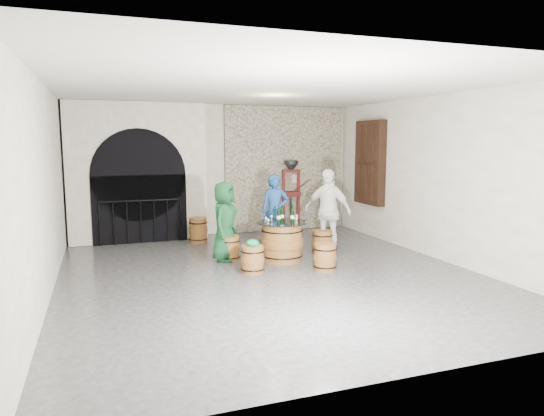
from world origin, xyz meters
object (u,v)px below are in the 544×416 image
object	(u,v)px
barrel_stool_right	(322,242)
wine_bottle_center	(292,215)
barrel_table	(282,241)
person_green	(224,221)
person_blue	(275,212)
wine_bottle_right	(282,215)
person_white	(327,211)
side_barrel	(198,230)
corking_press	(291,191)
barrel_stool_far	(275,238)
wine_bottle_left	(279,216)
barrel_stool_near_right	(325,257)
barrel_stool_near_left	(253,259)
barrel_stool_left	(229,248)

from	to	relation	value
barrel_stool_right	wine_bottle_center	size ratio (longest dim) A/B	1.50
barrel_table	wine_bottle_center	distance (m)	0.55
person_green	person_blue	distance (m)	1.44
person_blue	wine_bottle_right	world-z (taller)	person_blue
person_white	wine_bottle_right	size ratio (longest dim) A/B	5.39
side_barrel	corking_press	xyz separation A→B (m)	(2.50, 0.52, 0.78)
barrel_stool_far	wine_bottle_left	xyz separation A→B (m)	(-0.31, -1.05, 0.65)
barrel_stool_right	wine_bottle_right	distance (m)	1.20
barrel_stool_right	corking_press	bearing A→B (deg)	83.39
barrel_stool_right	person_green	bearing A→B (deg)	177.02
barrel_stool_near_right	side_barrel	distance (m)	3.57
barrel_stool_right	barrel_stool_near_right	bearing A→B (deg)	-113.15
barrel_stool_near_left	barrel_table	bearing A→B (deg)	38.98
wine_bottle_center	side_barrel	size ratio (longest dim) A/B	0.56
person_blue	wine_bottle_right	distance (m)	1.01
barrel_table	barrel_stool_left	xyz separation A→B (m)	(-0.97, 0.35, -0.14)
barrel_stool_near_right	barrel_stool_near_left	bearing A→B (deg)	168.60
barrel_stool_far	wine_bottle_right	world-z (taller)	wine_bottle_right
barrel_stool_far	wine_bottle_left	world-z (taller)	wine_bottle_left
barrel_stool_far	barrel_stool_near_right	size ratio (longest dim) A/B	1.00
person_white	wine_bottle_center	world-z (taller)	person_white
barrel_stool_near_right	corking_press	size ratio (longest dim) A/B	0.27
barrel_stool_near_right	person_blue	distance (m)	2.05
wine_bottle_left	side_barrel	bearing A→B (deg)	116.35
corking_press	person_white	bearing A→B (deg)	-85.44
wine_bottle_center	side_barrel	bearing A→B (deg)	120.76
barrel_stool_far	wine_bottle_center	xyz separation A→B (m)	(-0.05, -1.11, 0.65)
person_white	wine_bottle_left	size ratio (longest dim) A/B	5.39
barrel_stool_left	barrel_stool_near_left	distance (m)	1.02
wine_bottle_left	barrel_stool_near_right	bearing A→B (deg)	-56.37
barrel_stool_right	side_barrel	distance (m)	2.95
barrel_stool_near_right	wine_bottle_right	size ratio (longest dim) A/B	1.50
barrel_stool_left	corking_press	size ratio (longest dim) A/B	0.27
barrel_stool_near_right	barrel_stool_far	bearing A→B (deg)	97.87
wine_bottle_right	corking_press	size ratio (longest dim) A/B	0.18
person_white	barrel_stool_right	bearing A→B (deg)	-113.69
barrel_table	person_white	xyz separation A→B (m)	(1.12, 0.31, 0.50)
barrel_stool_near_right	wine_bottle_center	bearing A→B (deg)	111.30
barrel_stool_near_right	barrel_stool_near_left	size ratio (longest dim) A/B	1.00
wine_bottle_center	wine_bottle_right	size ratio (longest dim) A/B	1.00
wine_bottle_right	corking_press	world-z (taller)	corking_press
barrel_stool_far	side_barrel	size ratio (longest dim) A/B	0.85
barrel_stool_left	barrel_stool_far	size ratio (longest dim) A/B	1.00
barrel_stool_right	person_blue	bearing A→B (deg)	134.88
person_green	barrel_stool_far	bearing A→B (deg)	-30.03
person_green	wine_bottle_left	size ratio (longest dim) A/B	4.76
wine_bottle_right	side_barrel	world-z (taller)	wine_bottle_right
barrel_stool_near_left	person_green	distance (m)	1.19
wine_bottle_right	corking_press	distance (m)	2.98
person_white	wine_bottle_right	xyz separation A→B (m)	(-1.10, -0.25, 0.02)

